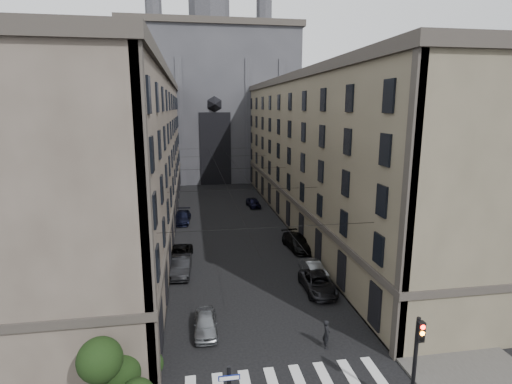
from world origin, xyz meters
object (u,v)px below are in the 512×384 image
traffic_light_right (416,355)px  car_right_midnear (318,283)px  car_left_midnear (181,266)px  car_left_midfar (180,254)px  car_right_far (253,203)px  car_right_near (314,269)px  car_left_near (206,323)px  gothic_tower (211,94)px  pedestrian (326,334)px  car_right_midfar (297,242)px  car_left_far (182,217)px

traffic_light_right → car_right_midnear: bearing=91.6°
car_left_midnear → car_left_midfar: car_left_midnear is taller
car_left_midnear → car_right_far: bearing=69.5°
car_left_midfar → car_right_near: size_ratio=1.19×
car_left_near → car_right_near: bearing=39.0°
car_left_midnear → car_right_near: size_ratio=1.22×
gothic_tower → car_right_far: bearing=-81.7°
car_left_midfar → car_left_midnear: bearing=-79.4°
car_right_midnear → car_right_far: 29.18m
car_right_midnear → pedestrian: bearing=-103.1°
car_left_midnear → car_right_midfar: size_ratio=0.90×
car_left_midnear → car_left_far: (-0.19, 16.94, -0.04)m
car_right_near → car_left_midnear: bearing=162.3°
car_left_midnear → pedestrian: size_ratio=2.56×
traffic_light_right → car_right_near: 17.05m
gothic_tower → car_left_near: bearing=-93.8°
traffic_light_right → car_left_midnear: (-11.61, 19.09, -2.50)m
car_left_midnear → car_right_midnear: size_ratio=0.94×
car_right_midnear → car_left_midfar: bearing=142.8°
gothic_tower → pedestrian: (3.27, -66.96, -16.87)m
traffic_light_right → car_right_far: traffic_light_right is taller
car_left_midnear → car_right_far: size_ratio=1.18×
car_right_far → car_left_far: bearing=-152.8°
car_right_midfar → car_left_near: bearing=-132.1°
car_left_far → car_right_near: car_left_far is taller
car_left_midnear → car_right_near: car_left_midnear is taller
car_right_near → car_right_midfar: car_right_midfar is taller
car_left_midfar → car_right_far: car_right_far is taller
car_right_midnear → car_right_near: bearing=80.1°
car_left_near → car_left_midnear: car_left_midnear is taller
car_right_near → car_right_midnear: 3.18m
traffic_light_right → car_right_midnear: size_ratio=1.02×
gothic_tower → traffic_light_right: bearing=-85.6°
car_left_near → car_left_midnear: size_ratio=0.82×
gothic_tower → car_right_near: gothic_tower is taller
car_right_midnear → car_left_near: bearing=-152.5°
car_left_near → car_right_midfar: 18.05m
car_left_far → pedestrian: (9.47, -29.95, 0.19)m
car_left_midfar → pedestrian: 19.16m
car_left_near → pedestrian: 8.05m
gothic_tower → car_right_midfar: 52.46m
car_right_far → car_right_midnear: bearing=-94.1°
car_left_midfar → car_right_midfar: 12.45m
car_right_midnear → car_right_far: car_right_midnear is taller
car_right_near → car_left_near: bearing=-149.1°
car_left_midnear → car_left_midfar: bearing=96.2°
traffic_light_right → car_left_midfar: 25.74m
gothic_tower → car_right_midfar: (6.20, -49.23, -17.03)m
car_left_midfar → car_right_midnear: size_ratio=0.92×
car_left_near → car_left_midfar: car_left_near is taller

